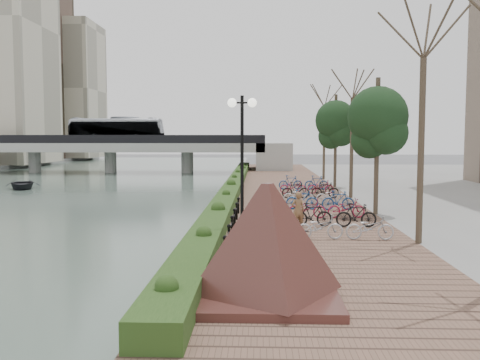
{
  "coord_description": "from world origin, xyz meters",
  "views": [
    {
      "loc": [
        2.43,
        -16.69,
        4.22
      ],
      "look_at": [
        1.41,
        10.58,
        2.0
      ],
      "focal_mm": 40.0,
      "sensor_mm": 36.0,
      "label": 1
    }
  ],
  "objects_px": {
    "motorcycle": "(300,248)",
    "pedestrian": "(298,210)",
    "lamppost": "(242,138)",
    "boat": "(22,184)",
    "granite_monument": "(267,241)"
  },
  "relations": [
    {
      "from": "lamppost",
      "to": "pedestrian",
      "type": "height_order",
      "value": "lamppost"
    },
    {
      "from": "lamppost",
      "to": "pedestrian",
      "type": "relative_size",
      "value": 3.41
    },
    {
      "from": "lamppost",
      "to": "boat",
      "type": "xyz_separation_m",
      "value": [
        -18.51,
        23.44,
        -3.77
      ]
    },
    {
      "from": "motorcycle",
      "to": "pedestrian",
      "type": "relative_size",
      "value": 0.95
    },
    {
      "from": "lamppost",
      "to": "boat",
      "type": "bearing_deg",
      "value": 128.31
    },
    {
      "from": "boat",
      "to": "lamppost",
      "type": "bearing_deg",
      "value": -72.72
    },
    {
      "from": "lamppost",
      "to": "boat",
      "type": "relative_size",
      "value": 1.37
    },
    {
      "from": "lamppost",
      "to": "motorcycle",
      "type": "xyz_separation_m",
      "value": [
        1.82,
        -3.09,
        -3.24
      ]
    },
    {
      "from": "pedestrian",
      "to": "granite_monument",
      "type": "bearing_deg",
      "value": 67.36
    },
    {
      "from": "lamppost",
      "to": "motorcycle",
      "type": "distance_m",
      "value": 4.83
    },
    {
      "from": "pedestrian",
      "to": "boat",
      "type": "bearing_deg",
      "value": -59.34
    },
    {
      "from": "lamppost",
      "to": "pedestrian",
      "type": "distance_m",
      "value": 4.58
    },
    {
      "from": "granite_monument",
      "to": "boat",
      "type": "bearing_deg",
      "value": 122.72
    },
    {
      "from": "lamppost",
      "to": "motorcycle",
      "type": "height_order",
      "value": "lamppost"
    },
    {
      "from": "motorcycle",
      "to": "pedestrian",
      "type": "distance_m",
      "value": 5.89
    }
  ]
}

